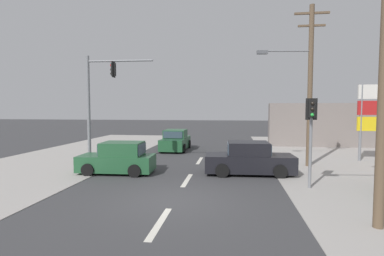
{
  "coord_description": "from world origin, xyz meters",
  "views": [
    {
      "loc": [
        1.98,
        -9.88,
        3.16
      ],
      "look_at": [
        0.08,
        4.0,
        2.25
      ],
      "focal_mm": 28.0,
      "sensor_mm": 36.0,
      "label": 1
    }
  ],
  "objects_px": {
    "utility_pole_midground_right": "(307,80)",
    "shopping_plaza_sign": "(376,112)",
    "sedan_kerbside_parked": "(249,160)",
    "hatchback_receding_far": "(118,159)",
    "sedan_crossing_left": "(176,141)",
    "utility_pole_foreground_right": "(380,37)",
    "pedestal_signal_right_kerb": "(311,128)",
    "traffic_signal_mast": "(98,96)"
  },
  "relations": [
    {
      "from": "utility_pole_midground_right",
      "to": "shopping_plaza_sign",
      "type": "bearing_deg",
      "value": 25.15
    },
    {
      "from": "shopping_plaza_sign",
      "to": "sedan_kerbside_parked",
      "type": "height_order",
      "value": "shopping_plaza_sign"
    },
    {
      "from": "utility_pole_foreground_right",
      "to": "utility_pole_midground_right",
      "type": "relative_size",
      "value": 1.06
    },
    {
      "from": "utility_pole_midground_right",
      "to": "sedan_kerbside_parked",
      "type": "bearing_deg",
      "value": -143.12
    },
    {
      "from": "pedestal_signal_right_kerb",
      "to": "sedan_crossing_left",
      "type": "height_order",
      "value": "pedestal_signal_right_kerb"
    },
    {
      "from": "utility_pole_midground_right",
      "to": "shopping_plaza_sign",
      "type": "relative_size",
      "value": 1.88
    },
    {
      "from": "pedestal_signal_right_kerb",
      "to": "sedan_crossing_left",
      "type": "bearing_deg",
      "value": 126.11
    },
    {
      "from": "utility_pole_foreground_right",
      "to": "hatchback_receding_far",
      "type": "distance_m",
      "value": 11.58
    },
    {
      "from": "utility_pole_midground_right",
      "to": "traffic_signal_mast",
      "type": "bearing_deg",
      "value": -172.54
    },
    {
      "from": "pedestal_signal_right_kerb",
      "to": "hatchback_receding_far",
      "type": "distance_m",
      "value": 8.89
    },
    {
      "from": "sedan_crossing_left",
      "to": "utility_pole_midground_right",
      "type": "bearing_deg",
      "value": -32.83
    },
    {
      "from": "pedestal_signal_right_kerb",
      "to": "hatchback_receding_far",
      "type": "height_order",
      "value": "pedestal_signal_right_kerb"
    },
    {
      "from": "hatchback_receding_far",
      "to": "sedan_crossing_left",
      "type": "relative_size",
      "value": 0.87
    },
    {
      "from": "utility_pole_foreground_right",
      "to": "pedestal_signal_right_kerb",
      "type": "relative_size",
      "value": 2.59
    },
    {
      "from": "sedan_kerbside_parked",
      "to": "sedan_crossing_left",
      "type": "distance_m",
      "value": 9.24
    },
    {
      "from": "shopping_plaza_sign",
      "to": "pedestal_signal_right_kerb",
      "type": "bearing_deg",
      "value": -128.25
    },
    {
      "from": "shopping_plaza_sign",
      "to": "sedan_crossing_left",
      "type": "relative_size",
      "value": 1.08
    },
    {
      "from": "shopping_plaza_sign",
      "to": "hatchback_receding_far",
      "type": "xyz_separation_m",
      "value": [
        -13.94,
        -5.14,
        -2.28
      ]
    },
    {
      "from": "traffic_signal_mast",
      "to": "pedestal_signal_right_kerb",
      "type": "height_order",
      "value": "traffic_signal_mast"
    },
    {
      "from": "sedan_kerbside_parked",
      "to": "utility_pole_foreground_right",
      "type": "bearing_deg",
      "value": -65.12
    },
    {
      "from": "traffic_signal_mast",
      "to": "hatchback_receding_far",
      "type": "relative_size",
      "value": 1.62
    },
    {
      "from": "traffic_signal_mast",
      "to": "hatchback_receding_far",
      "type": "xyz_separation_m",
      "value": [
        1.73,
        -1.58,
        -3.13
      ]
    },
    {
      "from": "sedan_kerbside_parked",
      "to": "hatchback_receding_far",
      "type": "relative_size",
      "value": 1.16
    },
    {
      "from": "pedestal_signal_right_kerb",
      "to": "sedan_crossing_left",
      "type": "relative_size",
      "value": 0.84
    },
    {
      "from": "sedan_crossing_left",
      "to": "traffic_signal_mast",
      "type": "bearing_deg",
      "value": -113.51
    },
    {
      "from": "shopping_plaza_sign",
      "to": "utility_pole_foreground_right",
      "type": "bearing_deg",
      "value": -113.79
    },
    {
      "from": "utility_pole_foreground_right",
      "to": "pedestal_signal_right_kerb",
      "type": "xyz_separation_m",
      "value": [
        -0.65,
        3.9,
        -2.55
      ]
    },
    {
      "from": "shopping_plaza_sign",
      "to": "sedan_kerbside_parked",
      "type": "distance_m",
      "value": 9.12
    },
    {
      "from": "traffic_signal_mast",
      "to": "pedestal_signal_right_kerb",
      "type": "xyz_separation_m",
      "value": [
        10.3,
        -3.26,
        -1.42
      ]
    },
    {
      "from": "traffic_signal_mast",
      "to": "utility_pole_midground_right",
      "type": "bearing_deg",
      "value": 7.46
    },
    {
      "from": "utility_pole_foreground_right",
      "to": "pedestal_signal_right_kerb",
      "type": "height_order",
      "value": "utility_pole_foreground_right"
    },
    {
      "from": "utility_pole_midground_right",
      "to": "pedestal_signal_right_kerb",
      "type": "relative_size",
      "value": 2.43
    },
    {
      "from": "hatchback_receding_far",
      "to": "utility_pole_foreground_right",
      "type": "bearing_deg",
      "value": -31.15
    },
    {
      "from": "traffic_signal_mast",
      "to": "sedan_kerbside_parked",
      "type": "distance_m",
      "value": 8.69
    },
    {
      "from": "pedestal_signal_right_kerb",
      "to": "sedan_crossing_left",
      "type": "distance_m",
      "value": 12.57
    },
    {
      "from": "utility_pole_midground_right",
      "to": "sedan_crossing_left",
      "type": "distance_m",
      "value": 10.61
    },
    {
      "from": "utility_pole_midground_right",
      "to": "sedan_crossing_left",
      "type": "height_order",
      "value": "utility_pole_midground_right"
    },
    {
      "from": "sedan_crossing_left",
      "to": "sedan_kerbside_parked",
      "type": "bearing_deg",
      "value": -56.57
    },
    {
      "from": "utility_pole_midground_right",
      "to": "sedan_kerbside_parked",
      "type": "distance_m",
      "value": 5.62
    },
    {
      "from": "traffic_signal_mast",
      "to": "sedan_kerbside_parked",
      "type": "height_order",
      "value": "traffic_signal_mast"
    },
    {
      "from": "utility_pole_foreground_right",
      "to": "shopping_plaza_sign",
      "type": "distance_m",
      "value": 11.87
    },
    {
      "from": "traffic_signal_mast",
      "to": "pedestal_signal_right_kerb",
      "type": "relative_size",
      "value": 1.69
    }
  ]
}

